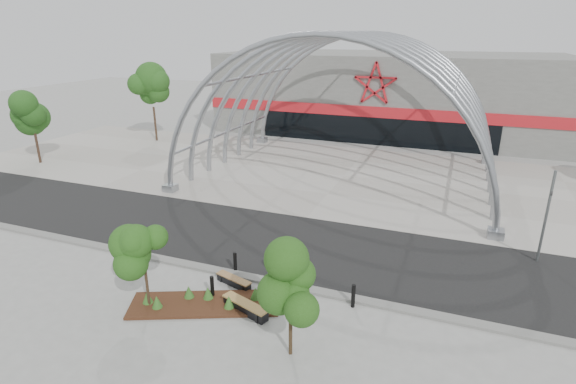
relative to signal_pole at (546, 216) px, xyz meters
The scene contains 19 objects.
ground 13.37m from the signal_pole, 152.86° to the right, with size 140.00×140.00×0.00m, color gray.
road 12.21m from the signal_pole, 167.92° to the right, with size 140.00×7.00×0.02m, color black.
forecourt 15.26m from the signal_pole, 140.99° to the left, with size 60.00×17.00×0.04m, color #A7A197.
kerb 13.48m from the signal_pole, 151.90° to the right, with size 60.00×0.50×0.12m, color slate.
arena_building 29.89m from the signal_pole, 113.13° to the left, with size 34.00×15.24×8.00m.
vault_canopy 15.26m from the signal_pole, 140.99° to the left, with size 20.80×15.80×20.36m.
planting_bed 15.58m from the signal_pole, 145.53° to the right, with size 5.99×3.92×0.61m.
signal_pole is the anchor object (origin of this frame).
street_tree_0 17.46m from the signal_pole, 146.72° to the right, with size 1.52×1.52×3.47m.
street_tree_1 13.22m from the signal_pole, 129.99° to the right, with size 1.54×1.54×3.65m.
bench_0 14.27m from the signal_pole, 150.30° to the right, with size 1.78×0.88×0.37m.
bench_1 14.04m from the signal_pole, 141.88° to the right, with size 2.13×1.11×0.44m.
bollard_0 18.56m from the signal_pole, 155.78° to the right, with size 0.15×0.15×0.96m, color black.
bollard_1 15.12m from the signal_pole, 147.23° to the right, with size 0.15×0.15×0.96m, color black.
bollard_2 14.16m from the signal_pole, 154.81° to the right, with size 0.15×0.15×0.97m, color black.
bollard_3 12.60m from the signal_pole, 154.11° to the right, with size 0.14×0.14×0.88m, color black.
bollard_4 10.01m from the signal_pole, 136.89° to the right, with size 0.16×0.16×0.97m, color black.
bg_tree_0 34.75m from the signal_pole, 156.20° to the left, with size 3.00×3.00×6.45m.
bg_tree_2 35.98m from the signal_pole, behind, with size 2.55×2.55×5.38m.
Camera 1 is at (7.58, -15.60, 10.16)m, focal length 28.00 mm.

